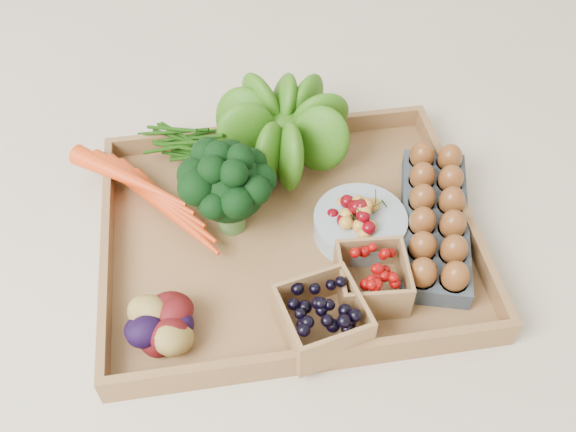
{
  "coord_description": "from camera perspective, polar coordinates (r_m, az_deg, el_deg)",
  "views": [
    {
      "loc": [
        -0.1,
        -0.61,
        0.78
      ],
      "look_at": [
        0.0,
        0.0,
        0.06
      ],
      "focal_mm": 40.0,
      "sensor_mm": 36.0,
      "label": 1
    }
  ],
  "objects": [
    {
      "name": "egg_carton",
      "position": [
        1.0,
        12.85,
        -0.64
      ],
      "size": [
        0.17,
        0.3,
        0.03
      ],
      "primitive_type": "cube",
      "rotation": [
        0.0,
        0.0,
        -0.29
      ],
      "color": "#3B444C",
      "rests_on": "tray"
    },
    {
      "name": "ground",
      "position": [
        0.99,
        -0.0,
        -2.25
      ],
      "size": [
        4.0,
        4.0,
        0.0
      ],
      "primitive_type": "plane",
      "color": "beige",
      "rests_on": "ground"
    },
    {
      "name": "carrots",
      "position": [
        1.02,
        -11.74,
        1.82
      ],
      "size": [
        0.23,
        0.16,
        0.05
      ],
      "primitive_type": null,
      "color": "#E63F11",
      "rests_on": "tray"
    },
    {
      "name": "punnet_blackberry",
      "position": [
        0.85,
        3.04,
        -9.1
      ],
      "size": [
        0.12,
        0.12,
        0.07
      ],
      "primitive_type": "cube",
      "rotation": [
        0.0,
        0.0,
        0.21
      ],
      "color": "black",
      "rests_on": "tray"
    },
    {
      "name": "lettuce",
      "position": [
        1.04,
        -0.46,
        8.18
      ],
      "size": [
        0.15,
        0.15,
        0.15
      ],
      "primitive_type": "sphere",
      "color": "#1C520C",
      "rests_on": "tray"
    },
    {
      "name": "punnet_raspberry",
      "position": [
        0.9,
        7.49,
        -5.52
      ],
      "size": [
        0.1,
        0.1,
        0.07
      ],
      "primitive_type": "cube",
      "rotation": [
        0.0,
        0.0,
        -0.08
      ],
      "color": "#730505",
      "rests_on": "tray"
    },
    {
      "name": "tray",
      "position": [
        0.99,
        -0.0,
        -1.98
      ],
      "size": [
        0.55,
        0.45,
        0.01
      ],
      "primitive_type": "cube",
      "color": "olive",
      "rests_on": "ground"
    },
    {
      "name": "cherry_bowl",
      "position": [
        0.97,
        6.39,
        -0.8
      ],
      "size": [
        0.14,
        0.14,
        0.04
      ],
      "primitive_type": "cylinder",
      "color": "#8C9EA5",
      "rests_on": "tray"
    },
    {
      "name": "potatoes",
      "position": [
        0.86,
        -11.29,
        -9.23
      ],
      "size": [
        0.14,
        0.14,
        0.08
      ],
      "primitive_type": null,
      "color": "#440A0C",
      "rests_on": "tray"
    },
    {
      "name": "broccoli",
      "position": [
        0.95,
        -5.18,
        1.31
      ],
      "size": [
        0.14,
        0.14,
        0.11
      ],
      "primitive_type": null,
      "color": "black",
      "rests_on": "tray"
    }
  ]
}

